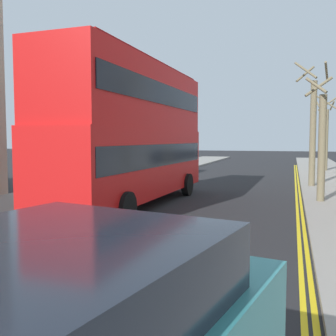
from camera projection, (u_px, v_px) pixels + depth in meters
name	position (u px, v px, depth m)	size (l,w,h in m)	color
sidewalk_left	(60.00, 193.00, 18.62)	(4.00, 80.00, 0.14)	gray
kerb_line_outer	(303.00, 216.00, 13.42)	(0.10, 56.00, 0.01)	yellow
kerb_line_inner	(298.00, 216.00, 13.47)	(0.10, 56.00, 0.01)	yellow
double_decker_bus_away	(133.00, 130.00, 15.49)	(3.02, 10.87, 5.64)	red
street_tree_mid	(325.00, 136.00, 31.36)	(1.98, 1.98, 6.03)	#6B6047
street_tree_far	(313.00, 128.00, 20.94)	(1.80, 2.01, 6.64)	#6B6047
street_tree_distant	(323.00, 140.00, 15.73)	(1.70, 1.69, 5.41)	#6B6047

